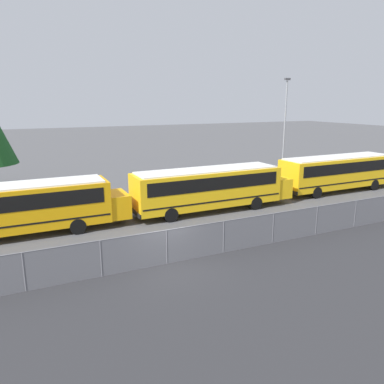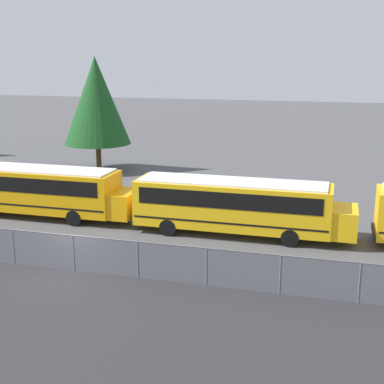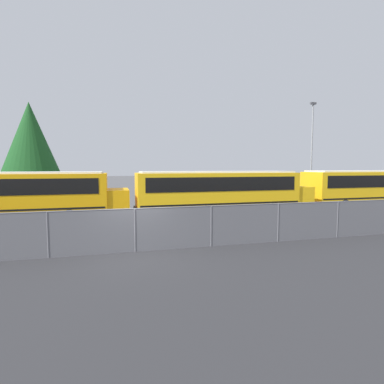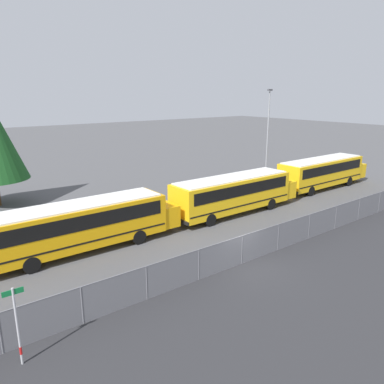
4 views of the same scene
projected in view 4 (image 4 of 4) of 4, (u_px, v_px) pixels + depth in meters
name	position (u px, v px, depth m)	size (l,w,h in m)	color
ground_plane	(241.00, 264.00, 21.07)	(200.00, 200.00, 0.00)	#4C4C4F
road_strip	(338.00, 311.00, 16.47)	(95.63, 12.00, 0.01)	#2B2B2D
fence	(242.00, 249.00, 20.84)	(61.70, 0.07, 1.70)	#9EA0A5
school_bus_1	(85.00, 222.00, 22.51)	(11.90, 2.62, 3.00)	orange
school_bus_2	(235.00, 191.00, 29.54)	(11.90, 2.62, 3.00)	yellow
school_bus_3	(323.00, 171.00, 37.44)	(11.90, 2.62, 3.00)	yellow
street_sign	(17.00, 325.00, 12.88)	(0.70, 0.09, 2.99)	#B7B7BC
light_pole	(268.00, 130.00, 42.19)	(0.60, 0.24, 9.72)	gray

